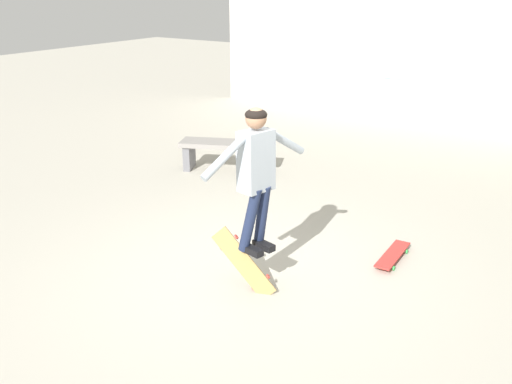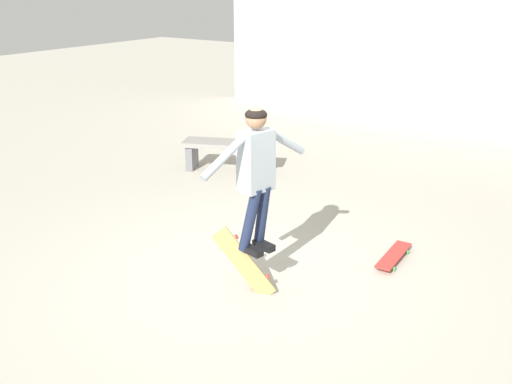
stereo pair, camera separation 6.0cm
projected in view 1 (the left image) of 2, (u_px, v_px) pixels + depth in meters
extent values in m
plane|color=#B2AD9E|center=(251.00, 276.00, 6.42)|extent=(40.00, 40.00, 0.00)
cube|color=beige|center=(468.00, 42.00, 12.30)|extent=(12.41, 0.40, 3.72)
cube|color=#99B7C6|center=(393.00, 59.00, 13.10)|extent=(0.70, 0.02, 0.90)
cube|color=gray|center=(224.00, 144.00, 9.78)|extent=(1.57, 1.04, 0.08)
cube|color=slate|center=(189.00, 156.00, 9.97)|extent=(0.27, 0.42, 0.43)
cube|color=slate|center=(261.00, 160.00, 9.77)|extent=(0.27, 0.42, 0.43)
cube|color=#9EA8B2|center=(256.00, 161.00, 5.68)|extent=(0.30, 0.38, 0.62)
sphere|color=#A37556|center=(256.00, 118.00, 5.53)|extent=(0.25, 0.25, 0.21)
ellipsoid|color=black|center=(256.00, 115.00, 5.51)|extent=(0.26, 0.26, 0.12)
cylinder|color=#1E2847|center=(262.00, 216.00, 5.95)|extent=(0.27, 0.21, 0.74)
cube|color=black|center=(264.00, 245.00, 6.05)|extent=(0.28, 0.16, 0.07)
cylinder|color=#1E2847|center=(250.00, 220.00, 5.84)|extent=(0.29, 0.14, 0.74)
cube|color=black|center=(252.00, 250.00, 5.94)|extent=(0.28, 0.16, 0.07)
cylinder|color=#9EA8B2|center=(284.00, 141.00, 5.89)|extent=(0.21, 0.57, 0.38)
cylinder|color=#9EA8B2|center=(225.00, 157.00, 5.37)|extent=(0.21, 0.57, 0.38)
cube|color=#AD894C|center=(244.00, 263.00, 6.06)|extent=(0.73, 0.18, 0.76)
cylinder|color=#DB3D33|center=(268.00, 276.00, 6.07)|extent=(0.07, 0.06, 0.06)
cylinder|color=#DB3D33|center=(253.00, 288.00, 6.12)|extent=(0.07, 0.06, 0.06)
cylinder|color=#DB3D33|center=(236.00, 237.00, 6.08)|extent=(0.07, 0.06, 0.06)
cylinder|color=#DB3D33|center=(222.00, 248.00, 6.13)|extent=(0.07, 0.06, 0.06)
cube|color=red|center=(393.00, 254.00, 6.76)|extent=(0.22, 0.81, 0.02)
cylinder|color=green|center=(394.00, 268.00, 6.53)|extent=(0.02, 0.05, 0.05)
cylinder|color=green|center=(377.00, 264.00, 6.62)|extent=(0.02, 0.05, 0.05)
cylinder|color=green|center=(407.00, 252.00, 6.93)|extent=(0.02, 0.05, 0.05)
cylinder|color=green|center=(391.00, 248.00, 7.02)|extent=(0.02, 0.05, 0.05)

